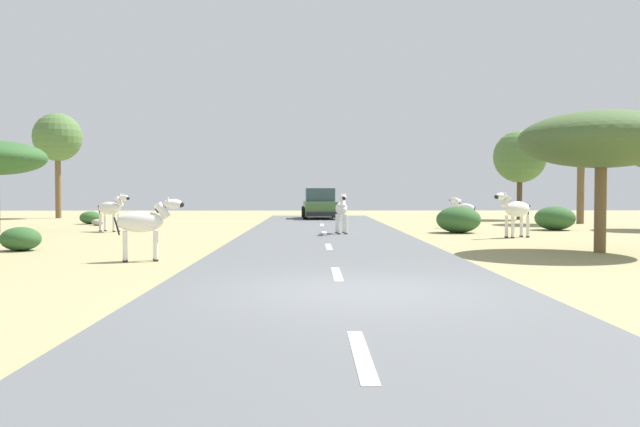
% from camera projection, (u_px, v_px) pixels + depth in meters
% --- Properties ---
extents(ground_plane, '(90.00, 90.00, 0.00)m').
position_uv_depth(ground_plane, '(359.00, 294.00, 10.11)').
color(ground_plane, '#998E60').
extents(road, '(6.00, 64.00, 0.05)m').
position_uv_depth(road, '(342.00, 292.00, 10.11)').
color(road, '#56595B').
rests_on(road, ground_plane).
extents(lane_markings, '(0.16, 56.00, 0.01)m').
position_uv_depth(lane_markings, '(345.00, 301.00, 9.11)').
color(lane_markings, silver).
rests_on(lane_markings, road).
extents(zebra_0, '(0.48, 1.60, 1.50)m').
position_uv_depth(zebra_0, '(342.00, 209.00, 23.75)').
color(zebra_0, silver).
rests_on(zebra_0, road).
extents(zebra_1, '(1.57, 1.09, 1.62)m').
position_uv_depth(zebra_1, '(515.00, 210.00, 22.37)').
color(zebra_1, silver).
rests_on(zebra_1, ground_plane).
extents(zebra_2, '(1.52, 0.93, 1.53)m').
position_uv_depth(zebra_2, '(111.00, 209.00, 25.78)').
color(zebra_2, silver).
rests_on(zebra_2, ground_plane).
extents(zebra_3, '(1.01, 1.32, 1.40)m').
position_uv_depth(zebra_3, '(464.00, 209.00, 27.98)').
color(zebra_3, silver).
rests_on(zebra_3, ground_plane).
extents(zebra_4, '(1.53, 0.69, 1.48)m').
position_uv_depth(zebra_4, '(144.00, 223.00, 14.81)').
color(zebra_4, silver).
rests_on(zebra_4, ground_plane).
extents(car_0, '(2.16, 4.41, 1.74)m').
position_uv_depth(car_0, '(320.00, 205.00, 37.43)').
color(car_0, '#476B38').
rests_on(car_0, road).
extents(tree_0, '(3.47, 3.47, 5.42)m').
position_uv_depth(tree_0, '(581.00, 129.00, 32.17)').
color(tree_0, brown).
rests_on(tree_0, ground_plane).
extents(tree_2, '(2.97, 2.97, 5.07)m').
position_uv_depth(tree_2, '(520.00, 157.00, 36.95)').
color(tree_2, '#4C3823').
rests_on(tree_2, ground_plane).
extents(tree_5, '(4.20, 4.20, 3.67)m').
position_uv_depth(tree_5, '(601.00, 140.00, 16.86)').
color(tree_5, brown).
rests_on(tree_5, ground_plane).
extents(tree_7, '(2.88, 2.88, 6.31)m').
position_uv_depth(tree_7, '(57.00, 138.00, 39.02)').
color(tree_7, brown).
rests_on(tree_7, ground_plane).
extents(bush_0, '(1.71, 1.54, 1.03)m').
position_uv_depth(bush_0, '(459.00, 220.00, 25.08)').
color(bush_0, '#2D5628').
rests_on(bush_0, ground_plane).
extents(bush_1, '(1.65, 1.48, 0.99)m').
position_uv_depth(bush_1, '(555.00, 218.00, 26.87)').
color(bush_1, '#2D5628').
rests_on(bush_1, ground_plane).
extents(bush_2, '(1.07, 0.96, 0.64)m').
position_uv_depth(bush_2, '(21.00, 239.00, 17.44)').
color(bush_2, '#2D5628').
rests_on(bush_2, ground_plane).
extents(bush_3, '(1.05, 0.94, 0.63)m').
position_uv_depth(bush_3, '(91.00, 218.00, 31.97)').
color(bush_3, '#2D5628').
rests_on(bush_3, ground_plane).
extents(rock_0, '(0.53, 0.49, 0.31)m').
position_uv_depth(rock_0, '(97.00, 222.00, 30.44)').
color(rock_0, gray).
rests_on(rock_0, ground_plane).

